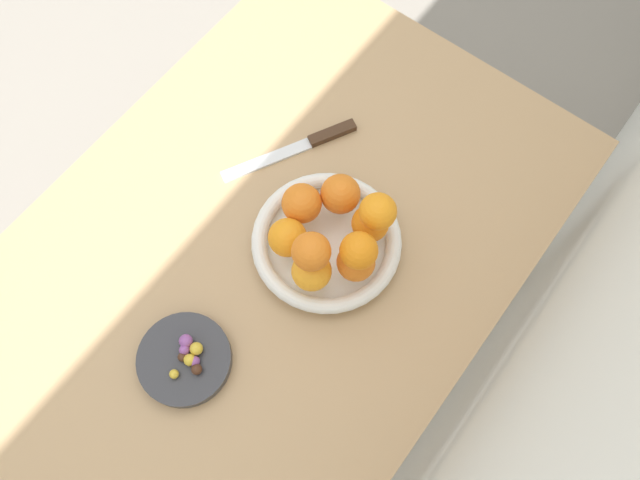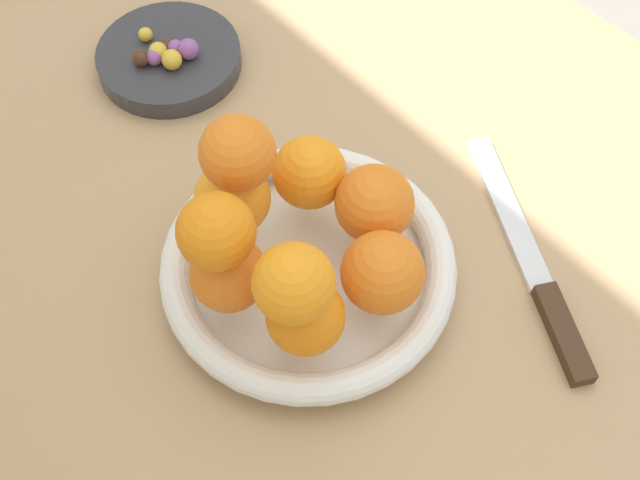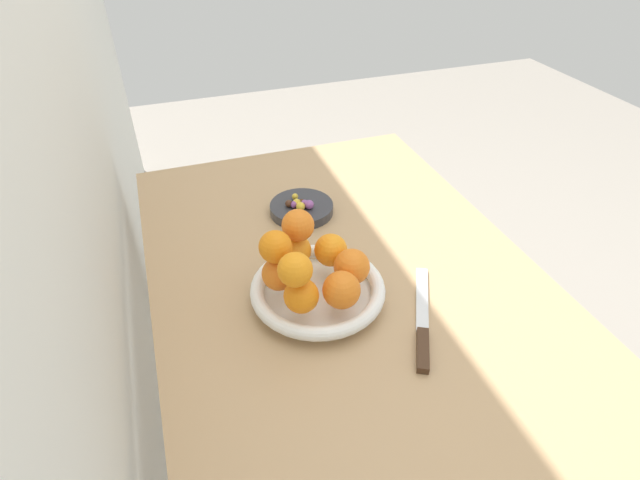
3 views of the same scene
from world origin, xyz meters
The scene contains 23 objects.
ground_plane centered at (0.00, 0.00, 0.00)m, with size 6.00×6.00×0.00m, color gray.
wall_back centered at (0.00, 0.45, 1.25)m, with size 4.00×0.05×2.50m, color silver.
dining_table centered at (0.00, 0.00, 0.65)m, with size 1.10×0.76×0.74m.
fruit_bowl centered at (-0.06, 0.08, 0.76)m, with size 0.25×0.25×0.04m.
candy_dish centered at (0.23, 0.02, 0.75)m, with size 0.15×0.15×0.02m, color #333338.
orange_0 centered at (-0.07, 0.02, 0.81)m, with size 0.07×0.07×0.07m, color orange.
orange_1 centered at (-0.01, 0.04, 0.81)m, with size 0.06×0.06×0.06m, color orange.
orange_2 centered at (0.01, 0.10, 0.81)m, with size 0.06×0.06×0.06m, color orange.
orange_3 centered at (-0.05, 0.15, 0.81)m, with size 0.06×0.06×0.06m, color orange.
orange_4 centered at (-0.11, 0.13, 0.81)m, with size 0.06×0.06×0.06m, color orange.
orange_5 centered at (-0.13, 0.06, 0.81)m, with size 0.07×0.07×0.07m, color orange.
orange_6 centered at (-0.04, 0.15, 0.87)m, with size 0.06×0.06×0.06m, color orange.
orange_7 centered at (0.00, 0.10, 0.87)m, with size 0.06×0.06×0.06m, color orange.
orange_8 centered at (-0.11, 0.14, 0.87)m, with size 0.06×0.06×0.06m, color orange.
candy_ball_0 centered at (0.26, 0.03, 0.77)m, with size 0.01×0.01×0.01m, color gold.
candy_ball_1 centered at (0.22, 0.01, 0.77)m, with size 0.02×0.02×0.02m, color #8C4C99.
candy_ball_2 centered at (0.23, 0.03, 0.77)m, with size 0.02×0.02×0.02m, color gold.
candy_ball_3 centered at (0.23, 0.02, 0.77)m, with size 0.01×0.01×0.01m, color #472819.
candy_ball_4 centered at (0.21, 0.01, 0.77)m, with size 0.02×0.02×0.02m, color #8C4C99.
candy_ball_5 centered at (0.23, 0.05, 0.77)m, with size 0.02×0.02×0.02m, color #472819.
candy_ball_6 centered at (0.21, 0.03, 0.77)m, with size 0.02×0.02×0.02m, color gold.
candy_ball_7 centered at (0.22, 0.04, 0.77)m, with size 0.02×0.02×0.02m, color #8C4C99.
knife centered at (-0.19, -0.07, 0.75)m, with size 0.24×0.14×0.01m.
Camera 3 is at (-0.71, 0.30, 1.40)m, focal length 28.00 mm.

